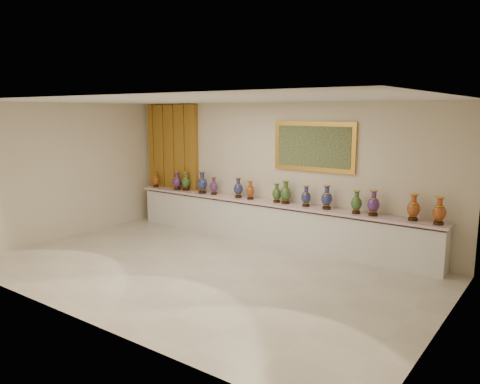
# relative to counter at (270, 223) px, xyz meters

# --- Properties ---
(ground) EXTENTS (8.00, 8.00, 0.00)m
(ground) POSITION_rel_counter_xyz_m (0.00, -2.27, -0.44)
(ground) COLOR beige
(ground) RESTS_ON ground
(room) EXTENTS (8.00, 8.00, 8.00)m
(room) POSITION_rel_counter_xyz_m (-2.40, 0.17, 1.16)
(room) COLOR beige
(room) RESTS_ON ground
(counter) EXTENTS (7.28, 0.48, 0.90)m
(counter) POSITION_rel_counter_xyz_m (0.00, 0.00, 0.00)
(counter) COLOR white
(counter) RESTS_ON ground
(vase_0) EXTENTS (0.24, 0.24, 0.40)m
(vase_0) POSITION_rel_counter_xyz_m (-3.43, -0.05, 0.64)
(vase_0) COLOR black
(vase_0) RESTS_ON counter
(vase_1) EXTENTS (0.28, 0.28, 0.45)m
(vase_1) POSITION_rel_counter_xyz_m (-2.69, -0.05, 0.67)
(vase_1) COLOR black
(vase_1) RESTS_ON counter
(vase_2) EXTENTS (0.28, 0.28, 0.45)m
(vase_2) POSITION_rel_counter_xyz_m (-2.44, 0.00, 0.67)
(vase_2) COLOR black
(vase_2) RESTS_ON counter
(vase_3) EXTENTS (0.28, 0.28, 0.52)m
(vase_3) POSITION_rel_counter_xyz_m (-1.87, -0.06, 0.70)
(vase_3) COLOR black
(vase_3) RESTS_ON counter
(vase_4) EXTENTS (0.21, 0.21, 0.41)m
(vase_4) POSITION_rel_counter_xyz_m (-1.54, -0.02, 0.65)
(vase_4) COLOR black
(vase_4) RESTS_ON counter
(vase_5) EXTENTS (0.22, 0.22, 0.45)m
(vase_5) POSITION_rel_counter_xyz_m (-0.84, -0.02, 0.67)
(vase_5) COLOR black
(vase_5) RESTS_ON counter
(vase_6) EXTENTS (0.20, 0.20, 0.41)m
(vase_6) POSITION_rel_counter_xyz_m (-0.51, -0.02, 0.65)
(vase_6) COLOR black
(vase_6) RESTS_ON counter
(vase_7) EXTENTS (0.22, 0.22, 0.41)m
(vase_7) POSITION_rel_counter_xyz_m (0.15, 0.01, 0.65)
(vase_7) COLOR black
(vase_7) RESTS_ON counter
(vase_8) EXTENTS (0.26, 0.26, 0.48)m
(vase_8) POSITION_rel_counter_xyz_m (0.37, 0.01, 0.68)
(vase_8) COLOR black
(vase_8) RESTS_ON counter
(vase_9) EXTENTS (0.21, 0.21, 0.43)m
(vase_9) POSITION_rel_counter_xyz_m (0.85, -0.00, 0.66)
(vase_9) COLOR black
(vase_9) RESTS_ON counter
(vase_10) EXTENTS (0.28, 0.28, 0.48)m
(vase_10) POSITION_rel_counter_xyz_m (1.31, -0.00, 0.68)
(vase_10) COLOR black
(vase_10) RESTS_ON counter
(vase_11) EXTENTS (0.23, 0.23, 0.44)m
(vase_11) POSITION_rel_counter_xyz_m (1.94, -0.04, 0.66)
(vase_11) COLOR black
(vase_11) RESTS_ON counter
(vase_12) EXTENTS (0.27, 0.27, 0.48)m
(vase_12) POSITION_rel_counter_xyz_m (2.27, -0.03, 0.68)
(vase_12) COLOR black
(vase_12) RESTS_ON counter
(vase_13) EXTENTS (0.27, 0.27, 0.48)m
(vase_13) POSITION_rel_counter_xyz_m (2.98, 0.00, 0.68)
(vase_13) COLOR black
(vase_13) RESTS_ON counter
(vase_14) EXTENTS (0.28, 0.28, 0.48)m
(vase_14) POSITION_rel_counter_xyz_m (3.43, -0.05, 0.68)
(vase_14) COLOR black
(vase_14) RESTS_ON counter
(label_card) EXTENTS (0.10, 0.06, 0.00)m
(label_card) POSITION_rel_counter_xyz_m (-2.07, -0.14, 0.47)
(label_card) COLOR white
(label_card) RESTS_ON counter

